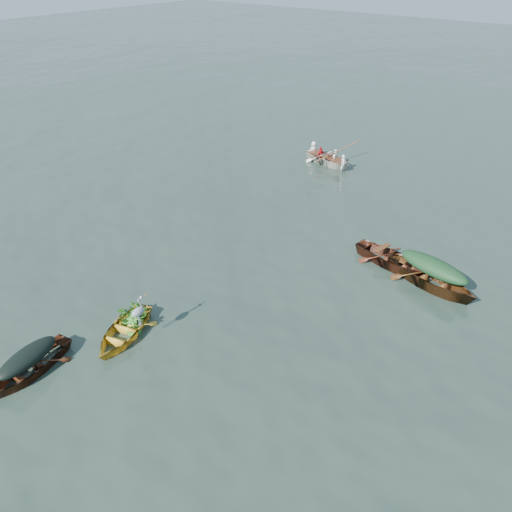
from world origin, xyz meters
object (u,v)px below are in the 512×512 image
Objects in this scene: yellow_dinghy at (124,337)px; green_tarp_boat at (429,286)px; dark_covered_boat at (32,372)px; heron at (139,316)px; rowed_boat at (327,165)px; open_wooden_boat at (393,267)px.

yellow_dinghy is 0.68× the size of green_tarp_boat.
dark_covered_boat is 3.38× the size of heron.
rowed_boat is at bearing 79.67° from yellow_dinghy.
yellow_dinghy is at bearing -160.73° from rowed_boat.
green_tarp_boat is 1.07× the size of open_wooden_boat.
yellow_dinghy is at bearing -174.81° from heron.
open_wooden_boat is at bearing 44.48° from heron.
green_tarp_boat is (5.66, 7.58, 0.00)m from yellow_dinghy.
rowed_boat is at bearing 53.98° from open_wooden_boat.
green_tarp_boat reaches higher than rowed_boat.
dark_covered_boat is 0.73× the size of green_tarp_boat.
green_tarp_boat is 1.44m from open_wooden_boat.
yellow_dinghy is 0.73× the size of open_wooden_boat.
green_tarp_boat is 4.65× the size of heron.
rowed_boat is (-7.96, 6.81, 0.00)m from green_tarp_boat.
yellow_dinghy is 9.46m from green_tarp_boat.
heron reaches higher than rowed_boat.
green_tarp_boat reaches higher than yellow_dinghy.
rowed_boat is 4.13× the size of heron.
dark_covered_boat is (-0.76, -2.31, 0.00)m from yellow_dinghy.
green_tarp_boat is at bearing 35.55° from heron.
heron is (-5.16, -7.35, 0.84)m from green_tarp_boat.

